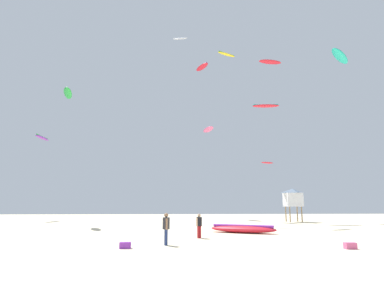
# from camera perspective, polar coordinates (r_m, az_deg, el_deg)

# --- Properties ---
(ground_plane) EXTENTS (120.00, 120.00, 0.00)m
(ground_plane) POSITION_cam_1_polar(r_m,az_deg,el_deg) (12.66, 4.37, -20.66)
(ground_plane) COLOR beige
(person_foreground) EXTENTS (0.39, 0.57, 1.75)m
(person_foreground) POSITION_cam_1_polar(r_m,az_deg,el_deg) (18.81, -4.54, -14.13)
(person_foreground) COLOR navy
(person_foreground) RESTS_ON ground
(person_midground) EXTENTS (0.41, 0.40, 1.59)m
(person_midground) POSITION_cam_1_polar(r_m,az_deg,el_deg) (22.55, 1.25, -13.76)
(person_midground) COLOR #B21E23
(person_midground) RESTS_ON ground
(kite_grounded_near) EXTENTS (5.35, 3.95, 0.65)m
(kite_grounded_near) POSITION_cam_1_polar(r_m,az_deg,el_deg) (26.80, 8.84, -14.44)
(kite_grounded_near) COLOR red
(kite_grounded_near) RESTS_ON ground
(lifeguard_tower) EXTENTS (2.30, 2.30, 4.15)m
(lifeguard_tower) POSITION_cam_1_polar(r_m,az_deg,el_deg) (43.99, 17.19, -8.88)
(lifeguard_tower) COLOR #8C704C
(lifeguard_tower) RESTS_ON ground
(cooler_box) EXTENTS (0.56, 0.36, 0.32)m
(cooler_box) POSITION_cam_1_polar(r_m,az_deg,el_deg) (17.87, -11.58, -16.93)
(cooler_box) COLOR purple
(cooler_box) RESTS_ON ground
(gear_bag) EXTENTS (0.56, 0.36, 0.32)m
(gear_bag) POSITION_cam_1_polar(r_m,az_deg,el_deg) (19.12, 25.89, -15.69)
(gear_bag) COLOR #E5598C
(gear_bag) RESTS_ON ground
(kite_aloft_0) EXTENTS (2.35, 4.09, 0.93)m
(kite_aloft_0) POSITION_cam_1_polar(r_m,az_deg,el_deg) (42.02, -20.87, 8.29)
(kite_aloft_0) COLOR green
(kite_aloft_1) EXTENTS (3.91, 1.72, 0.58)m
(kite_aloft_1) POSITION_cam_1_polar(r_m,az_deg,el_deg) (54.71, 13.47, 13.76)
(kite_aloft_1) COLOR red
(kite_aloft_2) EXTENTS (1.39, 3.90, 0.69)m
(kite_aloft_2) POSITION_cam_1_polar(r_m,az_deg,el_deg) (53.76, -24.70, 1.00)
(kite_aloft_2) COLOR purple
(kite_aloft_3) EXTENTS (2.35, 3.64, 0.53)m
(kite_aloft_3) POSITION_cam_1_polar(r_m,az_deg,el_deg) (54.89, 1.76, 13.29)
(kite_aloft_3) COLOR red
(kite_aloft_4) EXTENTS (3.68, 1.36, 0.42)m
(kite_aloft_4) POSITION_cam_1_polar(r_m,az_deg,el_deg) (45.51, 12.74, 6.52)
(kite_aloft_4) COLOR red
(kite_aloft_5) EXTENTS (2.53, 1.51, 0.27)m
(kite_aloft_5) POSITION_cam_1_polar(r_m,az_deg,el_deg) (56.41, 13.01, -3.20)
(kite_aloft_5) COLOR red
(kite_aloft_6) EXTENTS (2.73, 1.99, 0.44)m
(kite_aloft_6) POSITION_cam_1_polar(r_m,az_deg,el_deg) (44.11, 6.03, 15.30)
(kite_aloft_6) COLOR yellow
(kite_aloft_7) EXTENTS (3.37, 3.71, 0.75)m
(kite_aloft_7) POSITION_cam_1_polar(r_m,az_deg,el_deg) (33.15, 24.42, 13.78)
(kite_aloft_7) COLOR #19B29E
(kite_aloft_8) EXTENTS (1.90, 4.46, 0.51)m
(kite_aloft_8) POSITION_cam_1_polar(r_m,az_deg,el_deg) (53.09, 2.84, 2.55)
(kite_aloft_8) COLOR #E5598C
(kite_aloft_9) EXTENTS (2.13, 0.97, 0.51)m
(kite_aloft_9) POSITION_cam_1_polar(r_m,az_deg,el_deg) (48.29, -2.04, 17.92)
(kite_aloft_9) COLOR white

